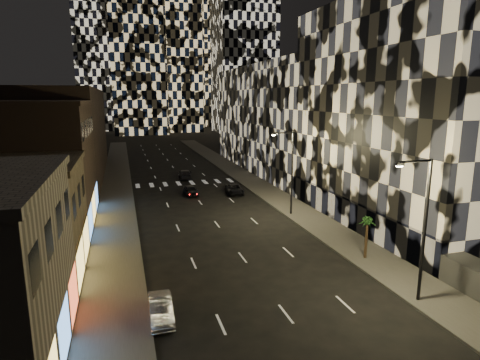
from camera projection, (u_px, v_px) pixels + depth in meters
sidewalk_left at (116, 187)px, 57.80m from camera, size 4.00×120.00×0.15m
sidewalk_right at (248, 179)px, 63.34m from camera, size 4.00×120.00×0.15m
curb_left at (131, 186)px, 58.38m from camera, size 0.20×120.00×0.15m
curb_right at (235, 180)px, 62.76m from camera, size 0.20×120.00×0.15m
retail_tan at (4, 225)px, 27.83m from camera, size 10.00×10.00×8.00m
retail_brown at (36, 167)px, 39.16m from camera, size 10.00×15.00×12.00m
retail_filler_left at (68, 134)px, 63.86m from camera, size 10.00×40.00×14.00m
midrise_right at (421, 115)px, 39.95m from camera, size 16.00×25.00×22.00m
midrise_base at (348, 212)px, 39.74m from camera, size 0.60×25.00×3.00m
midrise_filler_right at (290, 119)px, 70.89m from camera, size 16.00×40.00×18.00m
streetlight_near at (422, 221)px, 24.24m from camera, size 2.55×0.25×9.00m
streetlight_far at (290, 167)px, 43.03m from camera, size 2.55×0.25×9.00m
car_silver_parked at (161, 309)px, 23.27m from camera, size 1.38×3.80×1.24m
car_dark_midlane at (191, 191)px, 52.83m from camera, size 1.78×3.89×1.29m
car_dark_oncoming at (185, 174)px, 63.74m from camera, size 2.45×5.02×1.41m
car_dark_rightlane at (234, 189)px, 53.57m from camera, size 2.55×4.74×1.27m
palm_tree at (367, 224)px, 31.44m from camera, size 1.69×1.72×3.36m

